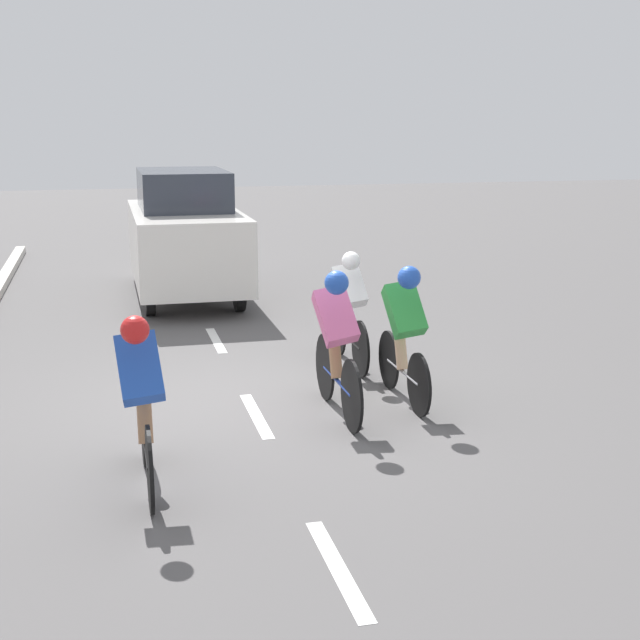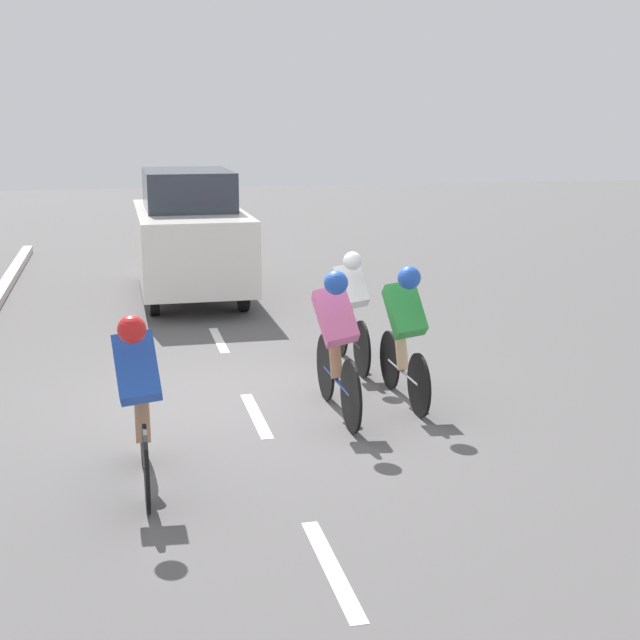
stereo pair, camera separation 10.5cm
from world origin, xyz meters
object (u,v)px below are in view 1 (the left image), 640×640
object	(u,v)px
support_car	(185,234)
cyclist_pink	(337,340)
cyclist_green	(404,329)
cyclist_white	(349,306)
cyclist_blue	(142,397)

from	to	relation	value
support_car	cyclist_pink	bearing A→B (deg)	97.46
cyclist_green	support_car	bearing A→B (deg)	-75.35
cyclist_white	cyclist_green	size ratio (longest dim) A/B	1.02
cyclist_green	support_car	world-z (taller)	support_car
cyclist_blue	support_car	bearing A→B (deg)	-97.80
cyclist_blue	cyclist_pink	bearing A→B (deg)	-144.85
cyclist_green	cyclist_white	bearing A→B (deg)	-83.27
cyclist_white	cyclist_pink	size ratio (longest dim) A/B	0.94
cyclist_blue	cyclist_white	bearing A→B (deg)	-129.39
cyclist_pink	support_car	world-z (taller)	support_car
cyclist_white	cyclist_blue	world-z (taller)	cyclist_blue
cyclist_blue	cyclist_green	distance (m)	3.17
cyclist_pink	cyclist_blue	distance (m)	2.37
cyclist_pink	support_car	xyz separation A→B (m)	(0.86, -6.54, 0.25)
cyclist_green	support_car	distance (m)	6.50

